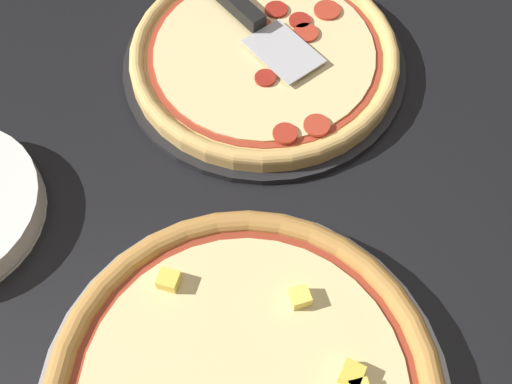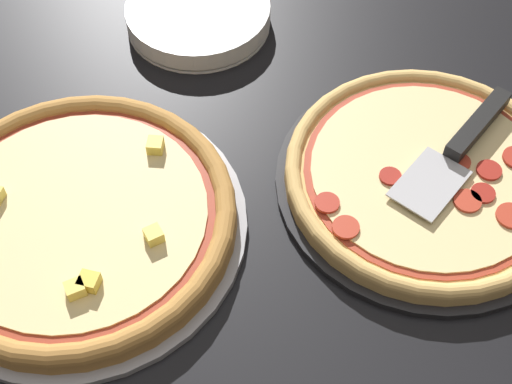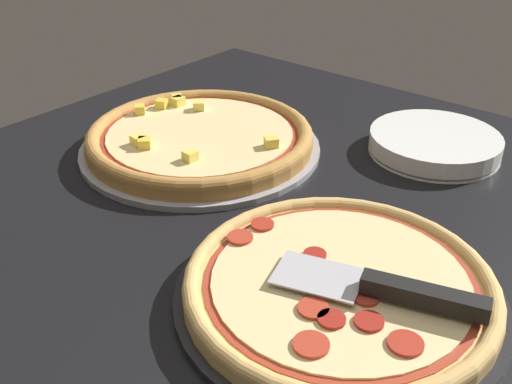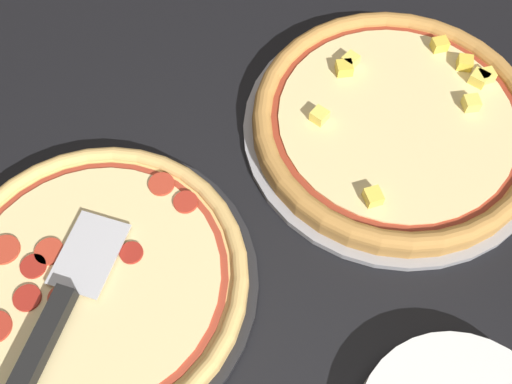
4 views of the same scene
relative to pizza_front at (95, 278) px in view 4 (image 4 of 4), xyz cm
name	(u,v)px [view 4 (image 4 of 4)]	position (x,y,z in cm)	size (l,w,h in cm)	color
ground_plane	(179,189)	(-1.21, 16.40, -4.12)	(134.28, 115.52, 3.60)	black
pizza_pan_front	(99,284)	(0.03, 0.00, -1.82)	(37.74, 37.74, 1.00)	black
pizza_front	(95,278)	(0.00, 0.00, 0.00)	(35.47, 35.47, 2.61)	#DBAD60
pizza_pan_back	(393,130)	(17.84, 39.27, -1.82)	(40.55, 40.55, 1.00)	#939399
pizza_back	(396,121)	(17.84, 39.31, 0.25)	(38.12, 38.12, 3.88)	#B77F3D
serving_spatula	(51,326)	(0.76, -7.03, 2.11)	(10.89, 23.10, 2.00)	#B7B7BC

